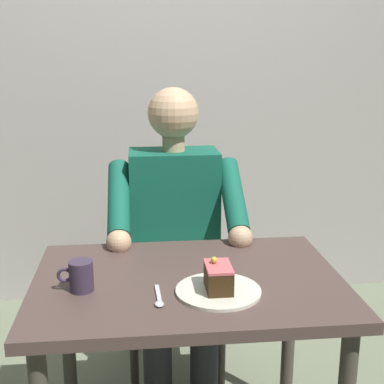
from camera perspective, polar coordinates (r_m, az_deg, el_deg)
cafe_rear_panel at (r=2.96m, az=-3.37°, el=16.99°), size 6.40×0.12×3.00m
dining_table at (r=1.71m, az=-0.43°, el=-12.21°), size 0.96×0.67×0.71m
chair at (r=2.37m, az=-2.06°, el=-7.46°), size 0.42×0.42×0.89m
seated_person at (r=2.15m, az=-1.77°, el=-5.16°), size 0.53×0.58×1.26m
dessert_plate at (r=1.57m, az=2.85°, el=-10.60°), size 0.25×0.25×0.01m
cake_slice at (r=1.55m, az=2.86°, el=-9.15°), size 0.07×0.12×0.10m
coffee_cup at (r=1.60m, az=-11.91°, el=-8.77°), size 0.11×0.07×0.09m
dessert_spoon at (r=1.53m, az=-3.60°, el=-11.44°), size 0.03×0.14×0.01m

